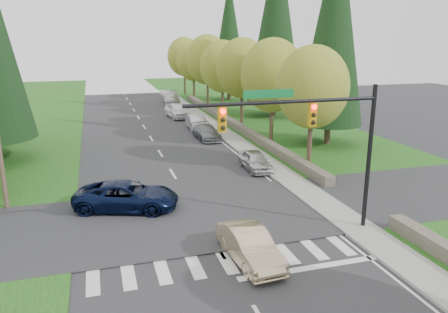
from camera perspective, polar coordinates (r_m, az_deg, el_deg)
name	(u,v)px	position (r m, az deg, el deg)	size (l,w,h in m)	color
ground	(254,307)	(15.58, 3.96, -19.03)	(120.00, 120.00, 0.00)	#28282B
grass_east	(316,145)	(37.58, 11.92, 1.51)	(14.00, 110.00, 0.06)	#224512
cross_street	(199,217)	(22.34, -3.29, -7.86)	(120.00, 8.00, 0.10)	#28282B
sidewalk_east	(240,144)	(36.95, 2.09, 1.66)	(1.80, 80.00, 0.13)	gray
curb_east	(230,145)	(36.70, 0.83, 1.58)	(0.20, 80.00, 0.13)	gray
stone_wall_north	(231,122)	(44.84, 0.88, 4.48)	(0.70, 40.00, 0.70)	#4C4438
traffic_signal	(315,129)	(19.18, 11.81, 3.57)	(8.70, 0.37, 6.80)	black
decid_tree_0	(313,87)	(29.63, 11.49, 8.85)	(4.80, 4.80, 8.37)	#38281C
decid_tree_1	(273,76)	(35.95, 6.38, 10.46)	(5.20, 5.20, 8.80)	#38281C
decid_tree_2	(242,68)	(42.40, 2.40, 11.45)	(5.00, 5.00, 8.82)	#38281C
decid_tree_3	(223,66)	(49.10, -0.20, 11.68)	(5.00, 5.00, 8.55)	#38281C
decid_tree_4	(207,60)	(55.84, -2.17, 12.52)	(5.40, 5.40, 9.18)	#38281C
decid_tree_5	(194,61)	(62.62, -3.99, 12.31)	(4.80, 4.80, 8.30)	#38281C
decid_tree_6	(184,57)	(69.46, -5.22, 12.85)	(5.20, 5.20, 8.86)	#38281C
conifer_e_a	(334,24)	(37.05, 14.20, 16.43)	(5.44, 5.44, 17.80)	#38281C
conifer_e_b	(276,18)	(50.06, 6.83, 17.52)	(6.12, 6.12, 19.80)	#38281C
conifer_e_c	(229,33)	(62.84, 0.68, 15.78)	(5.10, 5.10, 16.80)	#38281C
sedan_champagne	(250,246)	(17.94, 3.40, -11.57)	(1.43, 4.10, 1.35)	#CEB489
suv_navy	(127,196)	(23.49, -12.56, -5.08)	(2.47, 5.37, 1.49)	black
parked_car_a	(255,161)	(29.86, 4.12, -0.53)	(1.53, 3.81, 1.30)	silver
parked_car_b	(207,132)	(38.81, -2.26, 3.19)	(1.77, 4.36, 1.27)	slate
parked_car_c	(197,123)	(42.84, -3.58, 4.45)	(1.53, 4.40, 1.45)	silver
parked_car_d	(177,110)	(49.65, -6.16, 6.00)	(1.93, 4.79, 1.63)	white
parked_car_e	(172,98)	(61.01, -6.85, 7.65)	(2.12, 5.22, 1.52)	silver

